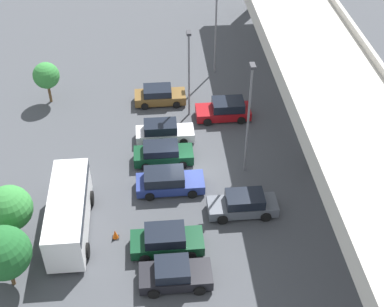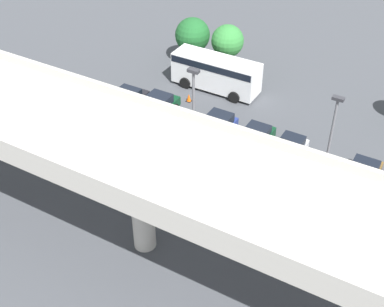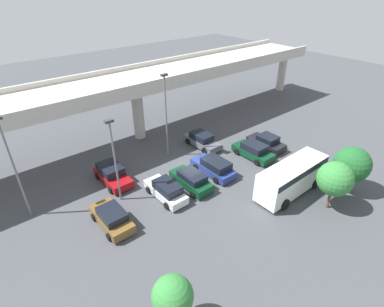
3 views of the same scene
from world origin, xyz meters
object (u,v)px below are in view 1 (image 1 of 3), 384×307
lamp_post_by_overpass (249,113)px  tree_front_centre (9,208)px  lamp_post_near_aisle (189,68)px  tree_front_right (4,253)px  parked_car_5 (243,204)px  lamp_post_mid_lot (216,22)px  parked_car_3 (163,154)px  parked_car_7 (175,274)px  parked_car_4 (168,181)px  tree_front_left (46,76)px  shuttle_bus (68,211)px  parked_car_0 (159,95)px  traffic_cone (115,234)px  parked_car_1 (225,110)px  parked_car_2 (163,132)px  parked_car_6 (166,240)px

lamp_post_by_overpass → tree_front_centre: (5.53, -15.66, -2.27)m
lamp_post_near_aisle → tree_front_centre: (13.14, -12.16, -1.56)m
tree_front_right → parked_car_5: bearing=107.8°
lamp_post_mid_lot → tree_front_right: bearing=-32.6°
parked_car_3 → parked_car_7: (11.27, 0.20, -0.01)m
parked_car_4 → tree_front_right: (7.41, -9.67, 2.04)m
parked_car_5 → tree_front_right: size_ratio=1.07×
parked_car_5 → lamp_post_mid_lot: size_ratio=0.54×
parked_car_3 → tree_front_left: (-8.99, -9.45, 1.88)m
shuttle_bus → lamp_post_near_aisle: size_ratio=0.99×
lamp_post_near_aisle → lamp_post_mid_lot: bearing=156.0°
parked_car_0 → parked_car_7: size_ratio=1.02×
lamp_post_mid_lot → tree_front_left: 15.57m
lamp_post_mid_lot → tree_front_centre: size_ratio=1.99×
lamp_post_mid_lot → traffic_cone: size_ratio=12.54×
parked_car_0 → parked_car_3: size_ratio=0.98×
lamp_post_by_overpass → traffic_cone: 12.12m
parked_car_3 → parked_car_5: bearing=-48.5°
parked_car_5 → parked_car_7: (5.42, -4.98, -0.02)m
parked_car_1 → shuttle_bus: 16.62m
parked_car_0 → parked_car_3: bearing=-90.4°
lamp_post_mid_lot → tree_front_left: lamp_post_mid_lot is taller
parked_car_1 → tree_front_right: size_ratio=1.03×
parked_car_4 → shuttle_bus: shuttle_bus is taller
parked_car_4 → lamp_post_near_aisle: lamp_post_near_aisle is taller
parked_car_0 → lamp_post_mid_lot: lamp_post_mid_lot is taller
parked_car_2 → shuttle_bus: size_ratio=0.61×
parked_car_1 → lamp_post_mid_lot: lamp_post_mid_lot is taller
parked_car_0 → traffic_cone: size_ratio=6.29×
tree_front_centre → traffic_cone: 6.78m
parked_car_0 → lamp_post_mid_lot: bearing=41.1°
tree_front_centre → traffic_cone: tree_front_centre is taller
parked_car_0 → parked_car_1: parked_car_1 is taller
parked_car_4 → parked_car_5: size_ratio=1.02×
parked_car_6 → lamp_post_mid_lot: (-21.33, 5.62, 4.32)m
parked_car_3 → parked_car_7: size_ratio=1.03×
parked_car_6 → parked_car_0: bearing=89.3°
parked_car_5 → tree_front_left: (-14.84, -14.64, 1.87)m
parked_car_7 → lamp_post_mid_lot: lamp_post_mid_lot is taller
parked_car_3 → lamp_post_by_overpass: (1.59, 5.99, 4.48)m
tree_front_right → traffic_cone: tree_front_right is taller
parked_car_4 → parked_car_7: size_ratio=1.12×
parked_car_0 → parked_car_2: parked_car_2 is taller
lamp_post_mid_lot → parked_car_5: bearing=-0.9°
tree_front_right → parked_car_0: bearing=152.9°
tree_front_centre → lamp_post_mid_lot: bearing=142.7°
parked_car_4 → parked_car_7: (8.13, -0.04, -0.04)m
parked_car_5 → tree_front_centre: bearing=4.9°
parked_car_0 → parked_car_1: size_ratio=0.97×
parked_car_1 → parked_car_6: parked_car_1 is taller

